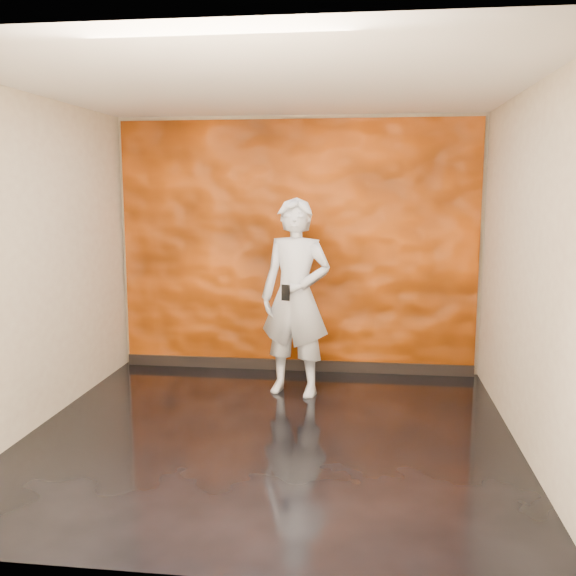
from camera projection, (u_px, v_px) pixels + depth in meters
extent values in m
cube|color=black|center=(270.00, 435.00, 5.33)|extent=(4.00, 4.00, 0.01)
cube|color=tan|center=(297.00, 245.00, 7.07)|extent=(4.00, 0.02, 2.80)
cube|color=tan|center=(206.00, 317.00, 3.15)|extent=(4.00, 0.02, 2.80)
cube|color=tan|center=(33.00, 264.00, 5.36)|extent=(0.02, 4.00, 2.80)
cube|color=tan|center=(529.00, 272.00, 4.86)|extent=(0.02, 4.00, 2.80)
cube|color=white|center=(268.00, 86.00, 4.90)|extent=(4.00, 4.00, 0.01)
cube|color=#EE5A0B|center=(297.00, 248.00, 7.04)|extent=(3.90, 0.06, 2.75)
cube|color=black|center=(296.00, 365.00, 7.20)|extent=(3.90, 0.04, 0.12)
imported|color=#A9AEB9|center=(296.00, 297.00, 6.27)|extent=(0.80, 0.62, 1.94)
cube|color=black|center=(286.00, 293.00, 5.98)|extent=(0.08, 0.04, 0.15)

